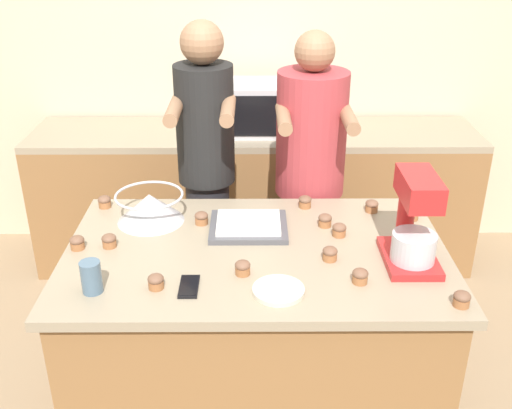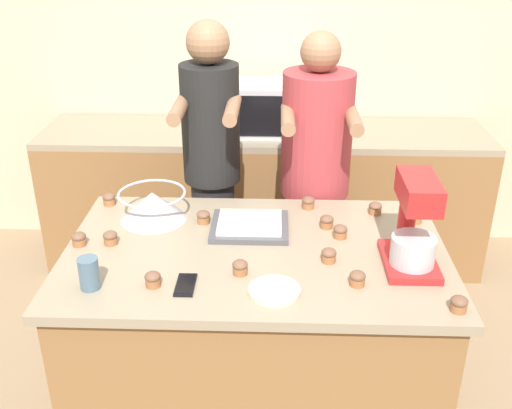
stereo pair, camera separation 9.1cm
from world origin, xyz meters
The scene contains 26 objects.
back_wall centered at (0.00, 1.82, 1.35)m, with size 10.00×0.06×2.70m.
island_counter centered at (0.00, 0.00, 0.45)m, with size 1.56×0.97×0.90m.
back_counter centered at (0.00, 1.47, 0.45)m, with size 2.80×0.60×0.90m.
person_left centered at (-0.24, 0.67, 0.92)m, with size 0.31×0.48×1.70m.
person_right centered at (0.28, 0.68, 0.87)m, with size 0.36×0.51×1.66m.
stand_mixer centered at (0.60, -0.10, 1.06)m, with size 0.20×0.30×0.37m.
mixing_bowl centered at (-0.47, 0.26, 0.97)m, with size 0.30×0.30×0.13m.
baking_tray centered at (-0.03, 0.17, 0.92)m, with size 0.33×0.28×0.04m.
microwave_oven centered at (0.03, 1.46, 1.06)m, with size 0.50×0.36×0.31m.
cell_phone centered at (-0.25, -0.28, 0.90)m, with size 0.07×0.14×0.01m.
drinking_glass centered at (-0.59, -0.30, 0.96)m, with size 0.07×0.07×0.12m.
small_plate centered at (0.08, -0.31, 0.91)m, with size 0.19×0.19×0.02m.
cupcake_0 centered at (0.38, -0.25, 0.93)m, with size 0.06×0.06×0.06m.
cupcake_1 centered at (0.29, -0.08, 0.93)m, with size 0.06×0.06×0.06m.
cupcake_2 centered at (0.70, 0.26, 0.93)m, with size 0.06×0.06×0.06m.
cupcake_3 centered at (0.23, 0.39, 0.93)m, with size 0.06×0.06×0.06m.
cupcake_4 centered at (-0.70, 0.40, 0.93)m, with size 0.06×0.06×0.06m.
cupcake_5 centered at (-0.37, -0.28, 0.93)m, with size 0.06×0.06×0.06m.
cupcake_6 centered at (-0.05, -0.19, 0.93)m, with size 0.06×0.06×0.06m.
cupcake_7 centered at (0.35, 0.11, 0.93)m, with size 0.06×0.06×0.06m.
cupcake_8 centered at (-0.73, 0.01, 0.93)m, with size 0.06×0.06×0.06m.
cupcake_9 centered at (0.30, 0.20, 0.93)m, with size 0.06×0.06×0.06m.
cupcake_10 centered at (0.71, -0.39, 0.93)m, with size 0.06×0.06×0.06m.
cupcake_11 centered at (-0.60, 0.03, 0.93)m, with size 0.06×0.06×0.06m.
cupcake_12 centered at (0.53, 0.34, 0.93)m, with size 0.06×0.06×0.06m.
cupcake_13 centered at (-0.24, 0.23, 0.93)m, with size 0.06×0.06×0.06m.
Camera 1 is at (-0.01, -2.11, 2.12)m, focal length 42.00 mm.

